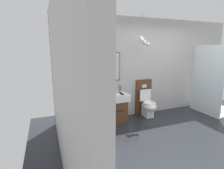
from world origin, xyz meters
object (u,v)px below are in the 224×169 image
at_px(vanity_sink_left, 80,111).
at_px(vanity_sink_right, 115,106).
at_px(toilet, 146,103).
at_px(folded_hand_towel, 116,95).
at_px(shower_tray, 213,99).
at_px(toothbrush_cup, 67,94).
at_px(soap_dispenser, 121,88).

bearing_deg(vanity_sink_left, vanity_sink_right, 0.00).
distance_m(toilet, folded_hand_towel, 1.09).
height_order(vanity_sink_left, folded_hand_towel, folded_hand_towel).
xyz_separation_m(vanity_sink_right, shower_tray, (2.95, -0.45, -0.01)).
bearing_deg(shower_tray, vanity_sink_right, 171.39).
height_order(vanity_sink_right, toothbrush_cup, toothbrush_cup).
bearing_deg(vanity_sink_left, toilet, 0.65).
bearing_deg(vanity_sink_right, toothbrush_cup, 170.98).
bearing_deg(folded_hand_towel, soap_dispenser, 49.73).
xyz_separation_m(toilet, shower_tray, (1.99, -0.47, 0.01)).
height_order(toothbrush_cup, folded_hand_towel, toothbrush_cup).
xyz_separation_m(toilet, soap_dispenser, (-0.71, 0.17, 0.44)).
distance_m(vanity_sink_right, toothbrush_cup, 1.23).
bearing_deg(toothbrush_cup, vanity_sink_right, -9.02).
bearing_deg(toilet, soap_dispenser, 166.40).
xyz_separation_m(vanity_sink_left, vanity_sink_right, (0.90, 0.00, 0.00)).
relative_size(vanity_sink_left, soap_dispenser, 3.77).
bearing_deg(folded_hand_towel, vanity_sink_left, 169.36).
height_order(vanity_sink_left, toothbrush_cup, toothbrush_cup).
bearing_deg(toothbrush_cup, folded_hand_towel, -17.22).
height_order(vanity_sink_right, folded_hand_towel, folded_hand_towel).
distance_m(vanity_sink_left, toilet, 1.86).
bearing_deg(folded_hand_towel, toilet, 10.25).
bearing_deg(vanity_sink_left, toothbrush_cup, 143.91).
height_order(toilet, soap_dispenser, toilet).
distance_m(toothbrush_cup, soap_dispenser, 1.40).
distance_m(toilet, shower_tray, 2.04).
xyz_separation_m(toilet, folded_hand_towel, (-1.01, -0.18, 0.38)).
relative_size(vanity_sink_right, soap_dispenser, 3.77).
relative_size(vanity_sink_right, folded_hand_towel, 3.31).
bearing_deg(vanity_sink_right, vanity_sink_left, 180.00).
bearing_deg(shower_tray, toothbrush_cup, 171.27).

